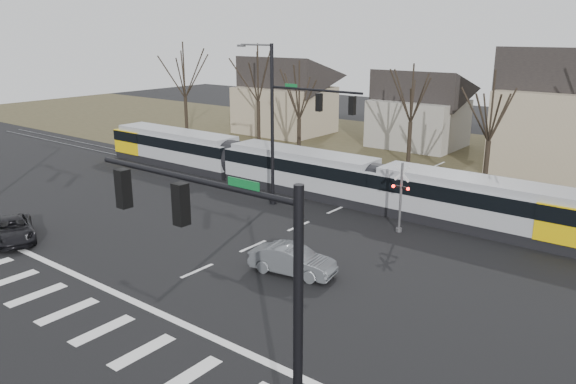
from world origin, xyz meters
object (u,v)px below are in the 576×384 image
Objects in this scene: suv at (13,230)px; rail_crossing_signal at (400,200)px; tram at (300,169)px; sedan at (293,260)px.

suv is 21.22m from rail_crossing_signal.
rail_crossing_signal reaches higher than tram.
sedan is at bearing -98.70° from rail_crossing_signal.
tram is 18.47m from suv.
tram reaches higher than suv.
tram is at bearing 161.23° from rail_crossing_signal.
suv is 1.21× the size of rail_crossing_signal.
rail_crossing_signal reaches higher than sedan.
suv is at bearing -110.21° from tram.
sedan is at bearing -44.64° from suv.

